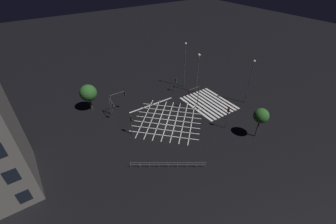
# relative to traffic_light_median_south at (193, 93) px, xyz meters

# --- Properties ---
(ground_plane) EXTENTS (200.00, 200.00, 0.00)m
(ground_plane) POSITION_rel_traffic_light_median_south_xyz_m (-0.59, 6.29, -3.34)
(ground_plane) COLOR black
(road_markings) EXTENTS (14.97, 21.51, 0.01)m
(road_markings) POSITION_rel_traffic_light_median_south_xyz_m (-0.34, -0.08, -3.34)
(road_markings) COLOR silver
(road_markings) RESTS_ON ground_plane
(traffic_light_median_south) EXTENTS (0.36, 2.66, 4.55)m
(traffic_light_median_south) POSITION_rel_traffic_light_median_south_xyz_m (0.00, 0.00, 0.00)
(traffic_light_median_south) COLOR #424244
(traffic_light_median_south) RESTS_ON ground_plane
(traffic_light_se_main) EXTENTS (0.39, 0.36, 3.27)m
(traffic_light_se_main) POSITION_rel_traffic_light_median_south_xyz_m (7.15, -0.99, -1.00)
(traffic_light_se_main) COLOR #424244
(traffic_light_se_main) RESTS_ON ground_plane
(traffic_light_median_north) EXTENTS (0.36, 0.39, 3.78)m
(traffic_light_median_north) POSITION_rel_traffic_light_median_south_xyz_m (-0.49, 13.51, -0.64)
(traffic_light_median_north) COLOR #424244
(traffic_light_median_north) RESTS_ON ground_plane
(traffic_light_ne_cross) EXTENTS (0.36, 3.14, 4.30)m
(traffic_light_ne_cross) POSITION_rel_traffic_light_median_south_xyz_m (6.81, 12.45, -0.15)
(traffic_light_ne_cross) COLOR #424244
(traffic_light_ne_cross) RESTS_ON ground_plane
(traffic_light_ne_main) EXTENTS (2.35, 0.36, 3.70)m
(traffic_light_ne_main) POSITION_rel_traffic_light_median_south_xyz_m (5.73, 14.34, -0.63)
(traffic_light_ne_main) COLOR #424244
(traffic_light_ne_main) RESTS_ON ground_plane
(traffic_light_sw_cross) EXTENTS (0.36, 0.39, 4.50)m
(traffic_light_sw_cross) POSITION_rel_traffic_light_median_south_xyz_m (-8.27, -0.75, -0.14)
(traffic_light_sw_cross) COLOR #424244
(traffic_light_sw_cross) RESTS_ON ground_plane
(street_lamp_east) EXTENTS (0.45, 0.45, 9.31)m
(street_lamp_east) POSITION_rel_traffic_light_median_south_xyz_m (-4.59, -10.24, 2.73)
(street_lamp_east) COLOR #424244
(street_lamp_east) RESTS_ON ground_plane
(street_lamp_west) EXTENTS (0.45, 0.45, 10.29)m
(street_lamp_west) POSITION_rel_traffic_light_median_south_xyz_m (7.93, -3.89, 3.25)
(street_lamp_west) COLOR #424244
(street_lamp_west) RESTS_ON ground_plane
(street_lamp_far) EXTENTS (0.55, 0.55, 8.90)m
(street_lamp_far) POSITION_rel_traffic_light_median_south_xyz_m (4.32, -4.59, 3.09)
(street_lamp_far) COLOR #424244
(street_lamp_far) RESTS_ON ground_plane
(street_tree_near) EXTENTS (2.44, 2.44, 5.53)m
(street_tree_near) POSITION_rel_traffic_light_median_south_xyz_m (-12.65, -3.38, 0.94)
(street_tree_near) COLOR #473323
(street_tree_near) RESTS_ON ground_plane
(street_tree_far) EXTENTS (3.21, 3.21, 5.27)m
(street_tree_far) POSITION_rel_traffic_light_median_south_xyz_m (10.87, 16.83, 0.30)
(street_tree_far) COLOR #473323
(street_tree_far) RESTS_ON ground_plane
(pedestrian_railing) EXTENTS (6.09, 8.99, 1.05)m
(pedestrian_railing) POSITION_rel_traffic_light_median_south_xyz_m (-10.02, 12.66, -2.67)
(pedestrian_railing) COLOR gray
(pedestrian_railing) RESTS_ON ground_plane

